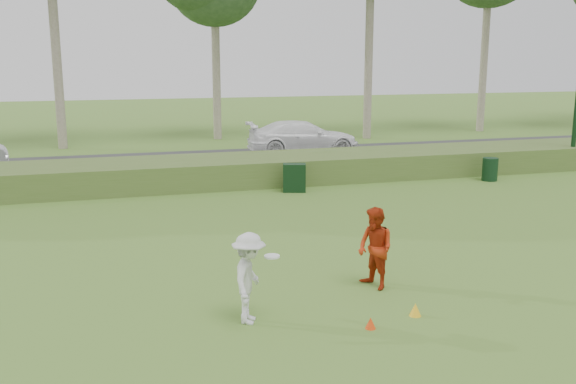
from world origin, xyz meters
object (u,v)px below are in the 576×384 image
object	(u,v)px
trash_bin	(490,169)
utility_cabinet	(294,178)
player_red	(375,248)
car_right	(303,137)
cone_orange	(371,323)
cone_yellow	(415,310)
player_white	(249,278)

from	to	relation	value
trash_bin	utility_cabinet	bearing A→B (deg)	178.78
player_red	car_right	xyz separation A→B (m)	(3.97, 17.07, 0.00)
cone_orange	cone_yellow	xyz separation A→B (m)	(0.97, 0.27, 0.02)
player_red	cone_yellow	distance (m)	1.65
utility_cabinet	car_right	distance (m)	8.37
cone_yellow	car_right	distance (m)	18.97
player_white	cone_yellow	bearing A→B (deg)	-77.14
cone_yellow	car_right	xyz separation A→B (m)	(3.86, 18.57, 0.69)
player_white	utility_cabinet	xyz separation A→B (m)	(3.88, 10.13, -0.32)
cone_orange	player_red	bearing A→B (deg)	64.33
car_right	utility_cabinet	bearing A→B (deg)	165.61
player_red	utility_cabinet	world-z (taller)	player_red
cone_orange	utility_cabinet	distance (m)	11.16
trash_bin	car_right	xyz separation A→B (m)	(-4.60, 8.03, 0.39)
player_white	cone_orange	distance (m)	2.17
player_white	trash_bin	bearing A→B (deg)	-24.49
cone_orange	car_right	distance (m)	19.46
cone_yellow	utility_cabinet	xyz separation A→B (m)	(1.04, 10.69, 0.36)
player_white	trash_bin	distance (m)	15.07
player_white	car_right	distance (m)	19.21
player_white	car_right	world-z (taller)	player_white
cone_yellow	trash_bin	world-z (taller)	trash_bin
player_red	utility_cabinet	xyz separation A→B (m)	(1.16, 9.20, -0.33)
cone_orange	trash_bin	xyz separation A→B (m)	(9.43, 10.81, 0.32)
player_red	cone_orange	distance (m)	2.09
player_red	car_right	world-z (taller)	player_red
player_white	cone_orange	xyz separation A→B (m)	(1.87, -0.84, -0.69)
player_white	car_right	xyz separation A→B (m)	(6.70, 18.00, 0.02)
player_white	trash_bin	xyz separation A→B (m)	(11.30, 9.97, -0.37)
trash_bin	cone_yellow	bearing A→B (deg)	-128.77
player_white	car_right	bearing A→B (deg)	3.68
cone_orange	trash_bin	world-z (taller)	trash_bin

